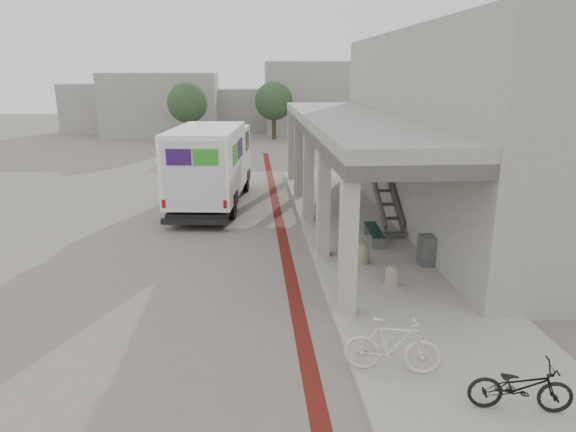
{
  "coord_description": "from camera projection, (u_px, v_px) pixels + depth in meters",
  "views": [
    {
      "loc": [
        -0.05,
        -14.3,
        5.55
      ],
      "look_at": [
        0.98,
        -0.29,
        1.6
      ],
      "focal_mm": 32.0,
      "sensor_mm": 36.0,
      "label": 1
    }
  ],
  "objects": [
    {
      "name": "transit_building",
      "position": [
        435.0,
        132.0,
        19.12
      ],
      "size": [
        7.6,
        17.0,
        7.0
      ],
      "color": "gray",
      "rests_on": "ground"
    },
    {
      "name": "utility_cabinet",
      "position": [
        427.0,
        250.0,
        14.9
      ],
      "size": [
        0.4,
        0.53,
        0.88
      ],
      "primitive_type": "cube",
      "rotation": [
        0.0,
        0.0,
        0.01
      ],
      "color": "slate",
      "rests_on": "sidewalk"
    },
    {
      "name": "bench",
      "position": [
        374.0,
        233.0,
        16.98
      ],
      "size": [
        0.5,
        1.86,
        0.43
      ],
      "rotation": [
        0.0,
        0.0,
        -0.05
      ],
      "color": "slate",
      "rests_on": "sidewalk"
    },
    {
      "name": "bollard_near",
      "position": [
        362.0,
        253.0,
        15.06
      ],
      "size": [
        0.42,
        0.42,
        0.64
      ],
      "color": "gray",
      "rests_on": "sidewalk"
    },
    {
      "name": "tree_left",
      "position": [
        187.0,
        103.0,
        40.91
      ],
      "size": [
        3.2,
        3.2,
        4.8
      ],
      "color": "#38281C",
      "rests_on": "ground"
    },
    {
      "name": "bicycle_black",
      "position": [
        521.0,
        386.0,
        8.44
      ],
      "size": [
        1.76,
        0.89,
        0.88
      ],
      "primitive_type": "imported",
      "rotation": [
        0.0,
        0.0,
        1.38
      ],
      "color": "black",
      "rests_on": "sidewalk"
    },
    {
      "name": "ground",
      "position": [
        255.0,
        266.0,
        15.24
      ],
      "size": [
        120.0,
        120.0,
        0.0
      ],
      "primitive_type": "plane",
      "color": "slate",
      "rests_on": "ground"
    },
    {
      "name": "sidewalk",
      "position": [
        387.0,
        260.0,
        15.5
      ],
      "size": [
        4.4,
        28.0,
        0.12
      ],
      "primitive_type": "cube",
      "color": "#9C988C",
      "rests_on": "ground"
    },
    {
      "name": "bike_lane_stripe",
      "position": [
        284.0,
        243.0,
        17.22
      ],
      "size": [
        0.35,
        40.0,
        0.01
      ],
      "primitive_type": "cube",
      "color": "#571611",
      "rests_on": "ground"
    },
    {
      "name": "fedex_truck",
      "position": [
        212.0,
        163.0,
        21.73
      ],
      "size": [
        3.28,
        8.23,
        3.42
      ],
      "rotation": [
        0.0,
        0.0,
        -0.1
      ],
      "color": "black",
      "rests_on": "ground"
    },
    {
      "name": "tree_right",
      "position": [
        370.0,
        102.0,
        42.93
      ],
      "size": [
        3.2,
        3.2,
        4.8
      ],
      "color": "#38281C",
      "rests_on": "ground"
    },
    {
      "name": "bollard_far",
      "position": [
        392.0,
        275.0,
        13.49
      ],
      "size": [
        0.37,
        0.37,
        0.55
      ],
      "color": "gray",
      "rests_on": "sidewalk"
    },
    {
      "name": "tree_mid",
      "position": [
        274.0,
        101.0,
        43.32
      ],
      "size": [
        3.2,
        3.2,
        4.8
      ],
      "color": "#38281C",
      "rests_on": "ground"
    },
    {
      "name": "distant_backdrop",
      "position": [
        220.0,
        103.0,
        48.76
      ],
      "size": [
        28.0,
        10.0,
        6.5
      ],
      "color": "gray",
      "rests_on": "ground"
    },
    {
      "name": "bicycle_cream",
      "position": [
        392.0,
        346.0,
        9.5
      ],
      "size": [
        1.88,
        0.91,
        1.09
      ],
      "primitive_type": "imported",
      "rotation": [
        0.0,
        0.0,
        1.34
      ],
      "color": "beige",
      "rests_on": "sidewalk"
    }
  ]
}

